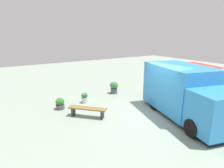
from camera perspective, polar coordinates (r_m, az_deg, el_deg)
ground_plane at (r=9.75m, az=11.53°, el=-9.14°), size 40.00×40.00×0.00m
food_truck at (r=9.67m, az=21.37°, el=-2.79°), size 3.74×5.41×2.43m
person_customer at (r=14.08m, az=13.25°, el=-0.25°), size 0.46×0.78×0.87m
planter_flowering_near at (r=12.79m, az=0.59°, el=-0.93°), size 0.55×0.55×0.81m
planter_flowering_far at (r=10.53m, az=-15.41°, el=-5.73°), size 0.48×0.48×0.62m
planter_flowering_side at (r=11.18m, az=-8.26°, el=-4.10°), size 0.40×0.40×0.62m
plaza_bench at (r=9.27m, az=-7.41°, el=-7.74°), size 1.58×1.63×0.48m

